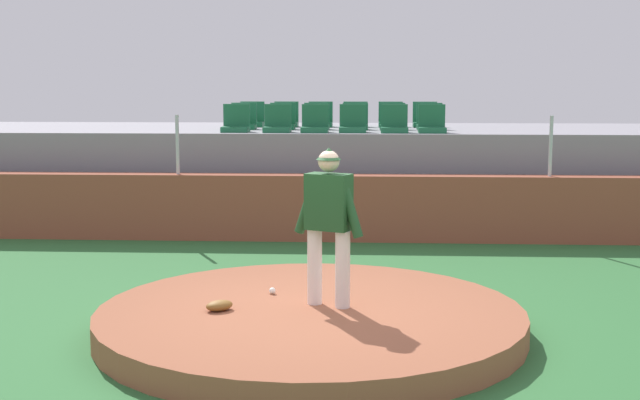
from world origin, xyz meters
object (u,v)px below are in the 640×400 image
object	(u,v)px
stadium_chair_2	(315,124)
stadium_chair_15	(355,119)
stadium_chair_0	(236,123)
stadium_chair_4	(394,124)
stadium_chair_12	(252,119)
pitcher	(329,215)
stadium_chair_3	(353,124)
stadium_chair_17	(425,119)
stadium_chair_13	(286,119)
baseball	(272,291)
stadium_chair_9	(355,121)
fielding_glove	(219,305)
stadium_chair_14	(320,119)
stadium_chair_7	(282,121)
stadium_chair_6	(243,121)
stadium_chair_10	(392,121)
stadium_chair_5	(432,124)
stadium_chair_11	(430,121)
stadium_chair_8	(317,121)
stadium_chair_1	(277,123)
stadium_chair_16	(391,119)

from	to	relation	value
stadium_chair_2	stadium_chair_15	xyz separation A→B (m)	(0.70, 1.82, 0.00)
stadium_chair_0	stadium_chair_4	size ratio (longest dim) A/B	1.00
stadium_chair_12	stadium_chair_15	xyz separation A→B (m)	(2.08, 0.01, 0.00)
pitcher	stadium_chair_15	bearing A→B (deg)	112.87
stadium_chair_0	stadium_chair_3	world-z (taller)	same
stadium_chair_0	stadium_chair_17	size ratio (longest dim) A/B	1.00
stadium_chair_15	stadium_chair_13	bearing A→B (deg)	-0.00
baseball	stadium_chair_3	bearing A→B (deg)	82.40
stadium_chair_9	stadium_chair_12	world-z (taller)	same
fielding_glove	stadium_chair_0	xyz separation A→B (m)	(-0.83, 6.77, 1.57)
stadium_chair_2	stadium_chair_17	world-z (taller)	same
stadium_chair_17	stadium_chair_12	bearing A→B (deg)	0.61
stadium_chair_14	stadium_chair_15	xyz separation A→B (m)	(0.70, -0.01, 0.00)
fielding_glove	stadium_chair_7	world-z (taller)	stadium_chair_7
stadium_chair_4	stadium_chair_9	size ratio (longest dim) A/B	1.00
stadium_chair_0	stadium_chair_6	distance (m)	0.86
stadium_chair_7	stadium_chair_9	bearing A→B (deg)	179.68
baseball	stadium_chair_7	bearing A→B (deg)	94.56
stadium_chair_3	stadium_chair_10	bearing A→B (deg)	-130.27
stadium_chair_0	stadium_chair_12	world-z (taller)	same
pitcher	stadium_chair_6	xyz separation A→B (m)	(-1.95, 7.36, 0.64)
fielding_glove	stadium_chair_17	world-z (taller)	stadium_chair_17
stadium_chair_2	stadium_chair_12	distance (m)	2.27
stadium_chair_5	stadium_chair_11	xyz separation A→B (m)	(0.03, 0.95, 0.00)
baseball	stadium_chair_9	world-z (taller)	stadium_chair_9
stadium_chair_2	stadium_chair_17	xyz separation A→B (m)	(2.09, 1.84, 0.00)
stadium_chair_10	stadium_chair_8	bearing A→B (deg)	0.63
pitcher	stadium_chair_14	bearing A→B (deg)	117.72
stadium_chair_9	stadium_chair_12	xyz separation A→B (m)	(-2.09, 0.90, 0.00)
baseball	fielding_glove	world-z (taller)	fielding_glove
baseball	stadium_chair_1	bearing A→B (deg)	95.24
fielding_glove	stadium_chair_12	size ratio (longest dim) A/B	0.60
fielding_glove	stadium_chair_3	size ratio (longest dim) A/B	0.60
stadium_chair_2	stadium_chair_16	distance (m)	2.31
stadium_chair_1	stadium_chair_14	xyz separation A→B (m)	(0.68, 1.80, 0.00)
stadium_chair_2	stadium_chair_3	bearing A→B (deg)	-175.66
stadium_chair_3	stadium_chair_2	bearing A→B (deg)	4.34
baseball	fielding_glove	bearing A→B (deg)	-123.05
stadium_chair_1	stadium_chair_10	xyz separation A→B (m)	(2.09, 0.90, 0.00)
stadium_chair_8	stadium_chair_1	bearing A→B (deg)	53.51
stadium_chair_5	stadium_chair_17	distance (m)	1.83
stadium_chair_1	stadium_chair_11	bearing A→B (deg)	-161.43
stadium_chair_4	stadium_chair_8	xyz separation A→B (m)	(-1.44, 0.89, 0.00)
stadium_chair_15	stadium_chair_8	bearing A→B (deg)	51.50
stadium_chair_8	stadium_chair_16	distance (m)	1.70
stadium_chair_1	stadium_chair_4	world-z (taller)	same
fielding_glove	stadium_chair_16	size ratio (longest dim) A/B	0.60
stadium_chair_8	stadium_chair_9	distance (m)	0.73
stadium_chair_3	stadium_chair_14	xyz separation A→B (m)	(-0.68, 1.77, 0.00)
stadium_chair_10	stadium_chair_16	distance (m)	0.92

